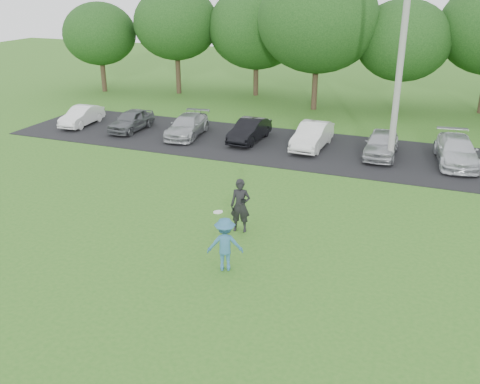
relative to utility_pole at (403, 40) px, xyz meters
name	(u,v)px	position (x,y,z in m)	size (l,w,h in m)	color
ground	(195,277)	(-3.93, -12.07, -5.49)	(100.00, 100.00, 0.00)	#326D1F
parking_lot	(310,149)	(-3.93, 0.93, -5.47)	(32.00, 6.50, 0.03)	black
utility_pole	(403,40)	(0.00, 0.00, 0.00)	(0.28, 0.28, 10.98)	#969691
frisbee_player	(225,244)	(-3.31, -11.34, -4.67)	(1.20, 0.96, 1.86)	teal
camera_bystander	(240,206)	(-3.83, -8.80, -4.57)	(0.73, 0.54, 1.83)	black
parked_cars	(329,139)	(-3.04, 0.95, -4.87)	(28.13, 4.61, 1.23)	white
tree_row	(379,31)	(-2.42, 10.69, -0.58)	(42.39, 9.85, 8.64)	#38281C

